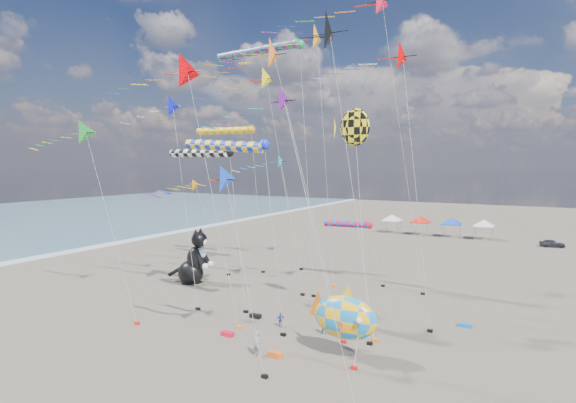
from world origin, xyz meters
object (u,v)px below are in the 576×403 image
Objects in this scene: fish_inflatable at (344,317)px; child_green at (324,326)px; person_adult at (257,344)px; parked_car at (552,243)px; cat_inflatable at (193,256)px; child_blue at (280,320)px.

child_green is (-2.74, 3.04, -2.06)m from fish_inflatable.
person_adult reaches higher than parked_car.
cat_inflatable reaches higher than parked_car.
fish_inflatable is at bearing -47.46° from child_green.
child_green is (17.45, -6.14, -2.23)m from cat_inflatable.
child_green is 1.09× the size of child_blue.
child_green is at bearing 132.00° from fish_inflatable.
fish_inflatable is 4.59m from child_green.
cat_inflatable is at bearing 155.54° from fish_inflatable.
fish_inflatable is 7.15m from child_blue.
parked_car is at bearing 76.47° from fish_inflatable.
cat_inflatable reaches higher than fish_inflatable.
child_blue is (-1.30, 5.17, -0.24)m from person_adult.
person_adult is at bearing -128.52° from child_blue.
parked_car is (32.36, 41.38, -2.28)m from cat_inflatable.
fish_inflatable is (20.19, -9.18, -0.17)m from cat_inflatable.
cat_inflatable reaches higher than child_green.
fish_inflatable reaches higher than person_adult.
cat_inflatable is at bearing 144.69° from person_adult.
cat_inflatable is 15.52m from child_blue.
child_blue is 51.14m from parked_car.
person_adult reaches higher than child_green.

